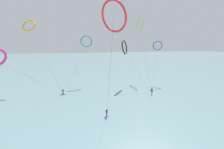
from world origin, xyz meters
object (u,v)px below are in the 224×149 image
at_px(surfer_ivory, 152,92).
at_px(surfer_navy, 63,92).
at_px(kite_lime, 140,25).
at_px(kite_teal, 86,41).
at_px(kite_charcoal, 125,47).
at_px(kite_crimson, 114,16).
at_px(kite_cobalt, 158,46).
at_px(surfer_violet, 107,113).
at_px(kite_amber, 29,26).

height_order(surfer_ivory, surfer_navy, same).
bearing_deg(kite_lime, kite_teal, -89.23).
height_order(surfer_navy, kite_teal, kite_teal).
distance_m(kite_charcoal, kite_crimson, 28.41).
height_order(surfer_ivory, kite_cobalt, kite_cobalt).
bearing_deg(kite_cobalt, kite_charcoal, -140.95).
height_order(surfer_violet, kite_charcoal, kite_charcoal).
bearing_deg(kite_charcoal, surfer_navy, 140.43).
xyz_separation_m(surfer_violet, kite_charcoal, (9.85, 20.76, 12.04)).
distance_m(surfer_violet, kite_amber, 37.35).
bearing_deg(kite_crimson, surfer_ivory, -79.15).
relative_size(kite_lime, kite_charcoal, 1.55).
distance_m(surfer_navy, kite_cobalt, 35.45).
distance_m(kite_lime, kite_crimson, 39.54).
bearing_deg(surfer_navy, kite_crimson, -135.36).
bearing_deg(kite_charcoal, surfer_violet, -170.83).
bearing_deg(surfer_violet, kite_charcoal, -30.15).
xyz_separation_m(kite_charcoal, kite_crimson, (-9.77, -26.19, 5.10)).
height_order(surfer_navy, kite_amber, kite_amber).
bearing_deg(surfer_violet, surfer_navy, 27.52).
bearing_deg(kite_crimson, surfer_violet, -34.87).
height_order(kite_cobalt, kite_teal, kite_teal).
distance_m(kite_lime, kite_amber, 38.02).
relative_size(surfer_ivory, kite_charcoal, 0.11).
relative_size(kite_charcoal, kite_amber, 0.71).
xyz_separation_m(kite_lime, kite_amber, (-37.83, -3.52, -1.60)).
xyz_separation_m(surfer_violet, kite_teal, (-2.05, 26.89, 13.94)).
relative_size(surfer_navy, surfer_violet, 1.00).
bearing_deg(kite_teal, kite_charcoal, -31.37).
xyz_separation_m(kite_crimson, kite_amber, (-19.45, 31.35, 1.51)).
bearing_deg(kite_charcoal, kite_crimson, -165.90).
distance_m(surfer_ivory, kite_lime, 28.21).
distance_m(surfer_navy, kite_charcoal, 23.56).
height_order(surfer_ivory, kite_crimson, kite_crimson).
height_order(kite_lime, kite_cobalt, kite_lime).
xyz_separation_m(surfer_navy, kite_amber, (-9.75, 10.70, 18.65)).
bearing_deg(kite_charcoal, kite_amber, 114.55).
bearing_deg(kite_lime, kite_cobalt, 25.79).
bearing_deg(kite_cobalt, kite_teal, -159.09).
bearing_deg(kite_lime, kite_amber, -91.00).
relative_size(surfer_violet, kite_lime, 0.07).
xyz_separation_m(surfer_navy, kite_teal, (7.57, 11.67, 13.94)).
height_order(surfer_ivory, kite_lime, kite_lime).
relative_size(kite_crimson, kite_cobalt, 1.34).
bearing_deg(kite_cobalt, kite_crimson, -98.26).
distance_m(kite_lime, kite_cobalt, 11.14).
xyz_separation_m(surfer_navy, kite_charcoal, (19.47, 5.54, 12.04)).
relative_size(kite_cobalt, kite_teal, 0.89).
xyz_separation_m(surfer_navy, surfer_violet, (9.62, -15.22, 0.00)).
bearing_deg(kite_lime, kite_crimson, -34.11).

